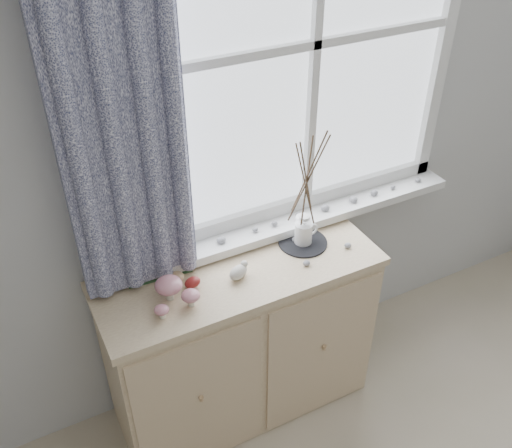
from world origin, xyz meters
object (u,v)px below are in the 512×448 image
toadstool_cluster (173,291)px  sideboard (242,342)px  twig_pitcher (307,177)px  botanical_book (158,257)px

toadstool_cluster → sideboard: bearing=8.8°
sideboard → twig_pitcher: 0.83m
botanical_book → sideboard: bearing=-16.6°
sideboard → twig_pitcher: bearing=7.2°
sideboard → toadstool_cluster: toadstool_cluster is taller
twig_pitcher → botanical_book: bearing=175.1°
toadstool_cluster → botanical_book: bearing=89.0°
botanical_book → toadstool_cluster: bearing=-87.0°
sideboard → toadstool_cluster: 0.57m
sideboard → botanical_book: (-0.30, 0.11, 0.53)m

